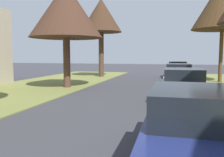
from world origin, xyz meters
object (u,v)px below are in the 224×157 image
at_px(parked_sedan_green, 177,70).
at_px(street_tree_right_far, 223,3).
at_px(parked_sedan_tan, 183,87).
at_px(parked_sedan_red, 178,76).
at_px(street_tree_left_mid_b, 66,11).
at_px(parked_sedan_navy, 196,132).
at_px(street_tree_left_far, 101,16).

bearing_deg(parked_sedan_green, street_tree_right_far, -47.06).
distance_m(parked_sedan_tan, parked_sedan_red, 6.12).
bearing_deg(street_tree_left_mid_b, parked_sedan_red, 22.14).
bearing_deg(parked_sedan_navy, street_tree_right_far, 78.73).
xyz_separation_m(street_tree_right_far, street_tree_left_far, (-10.55, 2.14, -0.18)).
bearing_deg(street_tree_right_far, parked_sedan_navy, -101.27).
distance_m(street_tree_left_far, parked_sedan_tan, 14.46).
xyz_separation_m(street_tree_left_far, parked_sedan_red, (7.32, -5.10, -5.25)).
bearing_deg(street_tree_left_far, parked_sedan_tan, -56.43).
bearing_deg(street_tree_right_far, parked_sedan_tan, -108.86).
bearing_deg(parked_sedan_tan, street_tree_left_mid_b, 156.09).
height_order(street_tree_right_far, street_tree_left_mid_b, street_tree_right_far).
height_order(street_tree_left_mid_b, parked_sedan_navy, street_tree_left_mid_b).
bearing_deg(parked_sedan_tan, street_tree_right_far, 71.14).
xyz_separation_m(street_tree_left_mid_b, parked_sedan_red, (7.13, 2.90, -4.29)).
bearing_deg(parked_sedan_navy, parked_sedan_tan, 90.30).
relative_size(street_tree_right_far, street_tree_left_mid_b, 1.20).
height_order(street_tree_right_far, parked_sedan_red, street_tree_right_far).
height_order(street_tree_left_mid_b, parked_sedan_tan, street_tree_left_mid_b).
distance_m(parked_sedan_navy, parked_sedan_tan, 6.33).
xyz_separation_m(parked_sedan_tan, parked_sedan_red, (-0.13, 6.12, 0.00)).
distance_m(parked_sedan_navy, parked_sedan_red, 12.45).
bearing_deg(street_tree_left_far, street_tree_right_far, -11.45).
bearing_deg(street_tree_right_far, street_tree_left_mid_b, -150.49).
xyz_separation_m(street_tree_left_far, parked_sedan_tan, (7.45, -11.23, -5.25)).
distance_m(parked_sedan_tan, parked_sedan_green, 12.56).
relative_size(parked_sedan_navy, parked_sedan_red, 1.00).
bearing_deg(parked_sedan_navy, parked_sedan_green, 90.49).
bearing_deg(parked_sedan_green, parked_sedan_red, -90.01).
relative_size(street_tree_left_mid_b, street_tree_left_far, 0.88).
xyz_separation_m(street_tree_left_mid_b, parked_sedan_green, (7.13, 9.34, -4.29)).
distance_m(street_tree_left_mid_b, parked_sedan_navy, 12.76).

